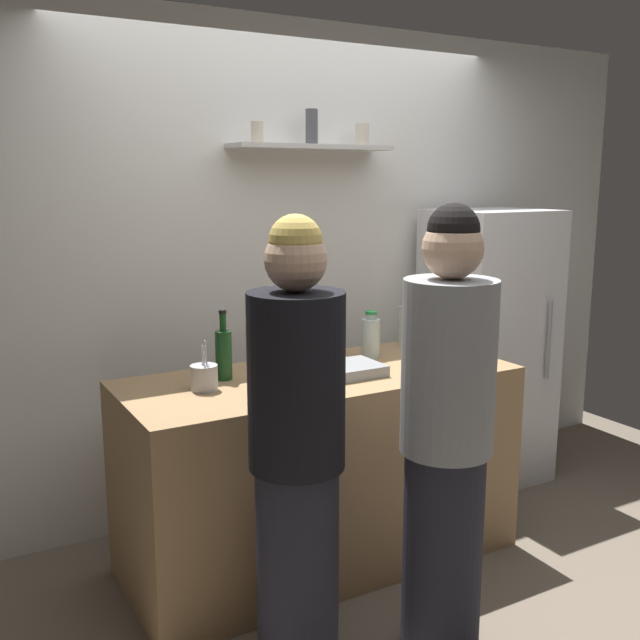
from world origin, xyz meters
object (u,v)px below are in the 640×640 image
object	(u,v)px
baking_pan	(344,370)
wine_bottle_pale_glass	(405,324)
person_grey_hoodie	(446,439)
wine_bottle_dark_glass	(264,360)
utensil_holder	(204,377)
refrigerator	(487,347)
wine_bottle_amber_glass	(320,337)
person_blonde	(297,455)
wine_bottle_green_glass	(224,353)
water_bottle_plastic	(371,337)

from	to	relation	value
baking_pan	wine_bottle_pale_glass	size ratio (longest dim) A/B	1.10
wine_bottle_pale_glass	person_grey_hoodie	xyz separation A→B (m)	(-0.60, -1.08, -0.18)
wine_bottle_dark_glass	person_grey_hoodie	size ratio (longest dim) A/B	0.19
baking_pan	utensil_holder	bearing A→B (deg)	171.21
person_grey_hoodie	utensil_holder	bearing A→B (deg)	-31.18
person_grey_hoodie	wine_bottle_dark_glass	bearing A→B (deg)	-38.41
refrigerator	wine_bottle_pale_glass	size ratio (longest dim) A/B	5.18
refrigerator	person_grey_hoodie	distance (m)	1.75
wine_bottle_amber_glass	person_grey_hoodie	xyz separation A→B (m)	(-0.07, -1.06, -0.18)
refrigerator	person_blonde	bearing A→B (deg)	-150.74
wine_bottle_green_glass	person_grey_hoodie	distance (m)	1.08
wine_bottle_amber_glass	water_bottle_plastic	bearing A→B (deg)	-23.14
refrigerator	utensil_holder	size ratio (longest dim) A/B	7.33
water_bottle_plastic	refrigerator	bearing A→B (deg)	13.07
wine_bottle_green_glass	water_bottle_plastic	xyz separation A→B (m)	(0.79, 0.01, -0.02)
refrigerator	utensil_holder	world-z (taller)	refrigerator
wine_bottle_amber_glass	wine_bottle_green_glass	xyz separation A→B (m)	(-0.56, -0.11, 0.01)
wine_bottle_dark_glass	water_bottle_plastic	world-z (taller)	wine_bottle_dark_glass
person_blonde	wine_bottle_green_glass	bearing A→B (deg)	-117.38
wine_bottle_amber_glass	utensil_holder	bearing A→B (deg)	-161.73
refrigerator	baking_pan	world-z (taller)	refrigerator
utensil_holder	water_bottle_plastic	distance (m)	0.93
utensil_holder	wine_bottle_amber_glass	size ratio (longest dim) A/B	0.72
baking_pan	wine_bottle_dark_glass	world-z (taller)	wine_bottle_dark_glass
wine_bottle_pale_glass	wine_bottle_amber_glass	bearing A→B (deg)	-178.06
baking_pan	water_bottle_plastic	size ratio (longest dim) A/B	1.45
refrigerator	wine_bottle_amber_glass	world-z (taller)	refrigerator
utensil_holder	person_grey_hoodie	bearing A→B (deg)	-53.29
wine_bottle_dark_glass	person_grey_hoodie	distance (m)	0.83
water_bottle_plastic	person_blonde	world-z (taller)	person_blonde
person_grey_hoodie	baking_pan	bearing A→B (deg)	-68.51
wine_bottle_amber_glass	wine_bottle_green_glass	distance (m)	0.57
wine_bottle_green_glass	wine_bottle_pale_glass	bearing A→B (deg)	6.92
refrigerator	person_grey_hoodie	world-z (taller)	person_grey_hoodie
refrigerator	water_bottle_plastic	world-z (taller)	refrigerator
wine_bottle_dark_glass	person_blonde	world-z (taller)	person_blonde
refrigerator	wine_bottle_green_glass	world-z (taller)	refrigerator
wine_bottle_pale_glass	person_blonde	xyz separation A→B (m)	(-1.12, -0.90, -0.20)
wine_bottle_dark_glass	wine_bottle_green_glass	bearing A→B (deg)	109.28
wine_bottle_amber_glass	water_bottle_plastic	size ratio (longest dim) A/B	1.29
baking_pan	water_bottle_plastic	world-z (taller)	water_bottle_plastic
baking_pan	wine_bottle_pale_glass	world-z (taller)	wine_bottle_pale_glass
wine_bottle_dark_glass	person_grey_hoodie	bearing A→B (deg)	-60.52
refrigerator	utensil_holder	distance (m)	1.94
person_grey_hoodie	wine_bottle_pale_glass	bearing A→B (deg)	-96.88
refrigerator	baking_pan	size ratio (longest dim) A/B	4.72
refrigerator	wine_bottle_dark_glass	distance (m)	1.76
person_grey_hoodie	wine_bottle_green_glass	bearing A→B (deg)	-40.84
utensil_holder	water_bottle_plastic	size ratio (longest dim) A/B	0.93
water_bottle_plastic	baking_pan	bearing A→B (deg)	-142.45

